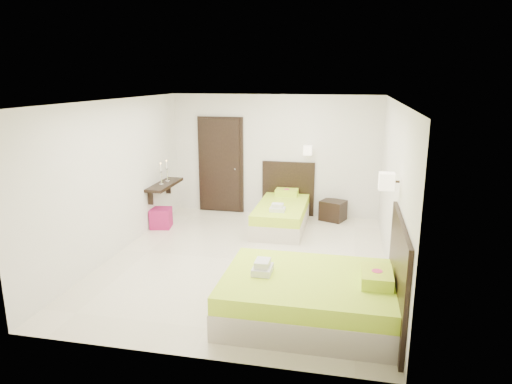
% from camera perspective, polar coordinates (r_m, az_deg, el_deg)
% --- Properties ---
extents(floor, '(5.50, 5.50, 0.00)m').
position_cam_1_polar(floor, '(7.64, -1.21, -8.53)').
color(floor, beige).
rests_on(floor, ground).
extents(bed_single, '(1.14, 1.89, 1.56)m').
position_cam_1_polar(bed_single, '(9.23, 3.29, -2.62)').
color(bed_single, beige).
rests_on(bed_single, ground).
extents(bed_double, '(2.14, 1.82, 1.77)m').
position_cam_1_polar(bed_double, '(5.85, 7.34, -12.70)').
color(bed_double, beige).
rests_on(bed_double, ground).
extents(nightstand, '(0.60, 0.57, 0.42)m').
position_cam_1_polar(nightstand, '(9.78, 9.60, -2.28)').
color(nightstand, black).
rests_on(nightstand, ground).
extents(ottoman, '(0.46, 0.46, 0.39)m').
position_cam_1_polar(ottoman, '(9.38, -11.79, -3.20)').
color(ottoman, '#90134A').
rests_on(ottoman, ground).
extents(door, '(1.02, 0.15, 2.14)m').
position_cam_1_polar(door, '(10.14, -4.43, 3.34)').
color(door, black).
rests_on(door, ground).
extents(console_shelf, '(0.35, 1.20, 0.78)m').
position_cam_1_polar(console_shelf, '(9.47, -11.40, 0.88)').
color(console_shelf, black).
rests_on(console_shelf, ground).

